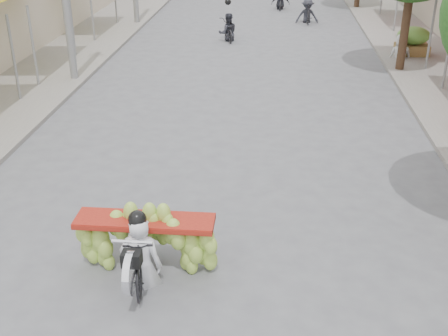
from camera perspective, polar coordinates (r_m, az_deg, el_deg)
The scene contains 7 objects.
sidewalk_left at distance 22.50m, azimuth -16.36°, elevation 10.97°, with size 4.00×60.00×0.12m, color gray.
sidewalk_right at distance 21.84m, azimuth 21.03°, elevation 9.86°, with size 4.00×60.00×0.12m, color gray.
produce_crate_far at distance 22.43m, azimuth 18.67°, elevation 12.34°, with size 1.20×0.88×1.16m.
banana_motorbike at distance 8.84m, azimuth -8.31°, elevation -6.92°, with size 2.20×1.81×2.22m.
pedestrian at distance 21.83m, azimuth 17.71°, elevation 12.84°, with size 0.86×0.53×1.71m.
bg_motorbike_a at distance 24.00m, azimuth 0.40°, elevation 14.58°, with size 0.95×1.64×1.95m.
bg_motorbike_b at distance 27.80m, azimuth 8.51°, elevation 16.05°, with size 1.08×1.83×1.95m.
Camera 1 is at (1.05, -5.30, 5.50)m, focal length 45.00 mm.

